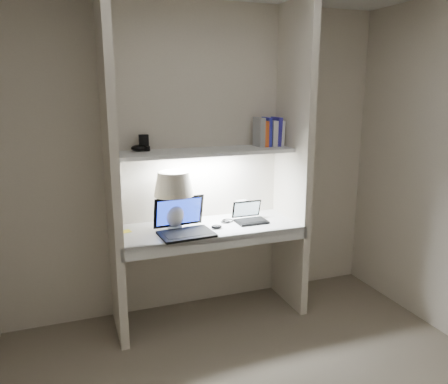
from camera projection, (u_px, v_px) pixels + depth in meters
name	position (u px, v px, depth m)	size (l,w,h in m)	color
back_wall	(198.00, 161.00, 3.60)	(3.20, 0.01, 2.50)	beige
alcove_panel_left	(111.00, 173.00, 3.10)	(0.06, 0.55, 2.50)	beige
alcove_panel_right	(293.00, 161.00, 3.59)	(0.06, 0.55, 2.50)	beige
desk	(209.00, 228.00, 3.46)	(1.40, 0.55, 0.04)	white
desk_apron	(220.00, 243.00, 3.23)	(1.46, 0.03, 0.10)	silver
shelf	(205.00, 152.00, 3.41)	(1.40, 0.36, 0.03)	silver
strip_light	(205.00, 155.00, 3.41)	(0.60, 0.04, 0.01)	white
table_lamp	(174.00, 191.00, 3.33)	(0.31, 0.31, 0.45)	white
laptop_main	(184.00, 225.00, 3.28)	(0.42, 0.37, 0.26)	black
laptop_netbook	(250.00, 217.00, 3.57)	(0.25, 0.22, 0.16)	black
speaker	(242.00, 207.00, 3.77)	(0.09, 0.06, 0.12)	silver
mouse	(217.00, 227.00, 3.39)	(0.09, 0.05, 0.03)	black
cable_coil	(228.00, 221.00, 3.58)	(0.09, 0.09, 0.01)	black
sticky_note	(126.00, 231.00, 3.33)	(0.08, 0.08, 0.00)	#FAF134
book_row	(269.00, 132.00, 3.62)	(0.23, 0.16, 0.24)	silver
shelf_box	(144.00, 143.00, 3.34)	(0.07, 0.05, 0.12)	black
shelf_gadget	(139.00, 148.00, 3.31)	(0.12, 0.09, 0.05)	black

